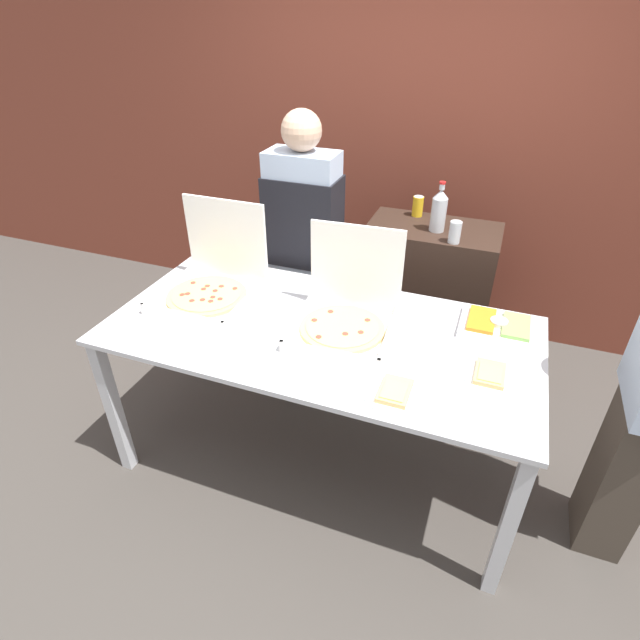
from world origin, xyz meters
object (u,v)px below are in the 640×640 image
(veggie_tray, at_px, (498,326))
(person_server_vest, at_px, (304,243))
(pizza_box_near_right, at_px, (212,282))
(soda_can_colored, at_px, (418,206))
(pizza_box_near_left, at_px, (346,313))
(paper_plate_front_right, at_px, (490,374))
(soda_can_silver, at_px, (455,232))
(soda_bottle, at_px, (439,210))
(paper_plate_front_center, at_px, (395,392))

(veggie_tray, xyz_separation_m, person_server_vest, (-1.16, 0.39, 0.08))
(pizza_box_near_right, height_order, soda_can_colored, pizza_box_near_right)
(veggie_tray, height_order, soda_can_colored, soda_can_colored)
(pizza_box_near_left, bearing_deg, paper_plate_front_right, -14.93)
(person_server_vest, bearing_deg, soda_can_silver, -170.68)
(soda_can_colored, bearing_deg, soda_bottle, -51.20)
(paper_plate_front_center, distance_m, soda_bottle, 1.32)
(paper_plate_front_center, distance_m, veggie_tray, 0.71)
(soda_bottle, bearing_deg, soda_can_silver, -49.02)
(paper_plate_front_center, relative_size, soda_bottle, 0.90)
(veggie_tray, bearing_deg, paper_plate_front_center, -119.19)
(veggie_tray, relative_size, soda_bottle, 1.21)
(soda_can_silver, xyz_separation_m, soda_can_colored, (-0.27, 0.33, 0.00))
(paper_plate_front_right, bearing_deg, paper_plate_front_center, -144.28)
(pizza_box_near_right, bearing_deg, veggie_tray, 8.00)
(soda_can_colored, relative_size, person_server_vest, 0.07)
(pizza_box_near_right, xyz_separation_m, soda_bottle, (1.01, 0.86, 0.22))
(pizza_box_near_left, xyz_separation_m, veggie_tray, (0.68, 0.24, -0.06))
(soda_can_silver, bearing_deg, paper_plate_front_right, -71.45)
(paper_plate_front_right, distance_m, person_server_vest, 1.39)
(soda_can_silver, height_order, person_server_vest, person_server_vest)
(pizza_box_near_left, bearing_deg, soda_can_colored, 81.33)
(paper_plate_front_right, height_order, person_server_vest, person_server_vest)
(paper_plate_front_center, height_order, soda_can_colored, soda_can_colored)
(veggie_tray, bearing_deg, soda_can_silver, 120.15)
(veggie_tray, distance_m, soda_can_silver, 0.65)
(pizza_box_near_right, height_order, veggie_tray, pizza_box_near_right)
(soda_can_silver, distance_m, person_server_vest, 0.87)
(person_server_vest, bearing_deg, veggie_tray, 161.32)
(soda_can_colored, bearing_deg, person_server_vest, -140.83)
(pizza_box_near_left, bearing_deg, veggie_tray, 15.71)
(pizza_box_near_left, xyz_separation_m, person_server_vest, (-0.47, 0.63, 0.02))
(pizza_box_near_left, height_order, soda_can_silver, pizza_box_near_left)
(soda_can_silver, relative_size, soda_can_colored, 1.00)
(paper_plate_front_right, xyz_separation_m, soda_can_colored, (-0.58, 1.23, 0.23))
(pizza_box_near_right, relative_size, soda_can_silver, 3.92)
(pizza_box_near_right, height_order, paper_plate_front_center, pizza_box_near_right)
(pizza_box_near_left, distance_m, paper_plate_front_right, 0.70)
(pizza_box_near_right, distance_m, paper_plate_front_center, 1.17)
(pizza_box_near_right, bearing_deg, person_server_vest, 65.00)
(pizza_box_near_left, distance_m, paper_plate_front_center, 0.52)
(pizza_box_near_left, distance_m, soda_can_silver, 0.87)
(paper_plate_front_center, bearing_deg, pizza_box_near_left, 130.99)
(paper_plate_front_center, relative_size, veggie_tray, 0.74)
(pizza_box_near_right, bearing_deg, paper_plate_front_right, -6.94)
(soda_can_colored, bearing_deg, soda_can_silver, -50.28)
(soda_can_silver, bearing_deg, person_server_vest, -170.68)
(paper_plate_front_right, relative_size, soda_bottle, 0.79)
(pizza_box_near_left, height_order, paper_plate_front_right, pizza_box_near_left)
(pizza_box_near_left, height_order, veggie_tray, pizza_box_near_left)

